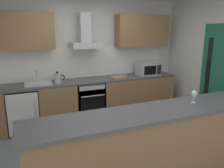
% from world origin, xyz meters
% --- Properties ---
extents(ground, '(5.49, 4.68, 0.02)m').
position_xyz_m(ground, '(0.00, 0.00, -0.01)').
color(ground, slate).
extents(wall_back, '(5.49, 0.12, 2.60)m').
position_xyz_m(wall_back, '(0.00, 1.90, 1.30)').
color(wall_back, silver).
rests_on(wall_back, ground).
extents(backsplash_tile, '(3.81, 0.02, 0.66)m').
position_xyz_m(backsplash_tile, '(0.00, 1.83, 1.23)').
color(backsplash_tile, white).
extents(counter_back, '(3.95, 0.60, 0.90)m').
position_xyz_m(counter_back, '(0.00, 1.52, 0.45)').
color(counter_back, olive).
rests_on(counter_back, ground).
extents(counter_island, '(3.23, 0.64, 0.95)m').
position_xyz_m(counter_island, '(0.13, -0.69, 0.48)').
color(counter_island, olive).
rests_on(counter_island, ground).
extents(upper_cabinets, '(3.90, 0.32, 0.70)m').
position_xyz_m(upper_cabinets, '(-0.00, 1.67, 1.91)').
color(upper_cabinets, olive).
extents(side_door, '(0.08, 0.85, 2.05)m').
position_xyz_m(side_door, '(2.23, 0.23, 1.03)').
color(side_door, '#1E664C').
rests_on(side_door, ground).
extents(oven, '(0.60, 0.62, 0.80)m').
position_xyz_m(oven, '(-0.06, 1.49, 0.46)').
color(oven, slate).
rests_on(oven, ground).
extents(refrigerator, '(0.58, 0.60, 0.85)m').
position_xyz_m(refrigerator, '(-1.39, 1.49, 0.43)').
color(refrigerator, white).
rests_on(refrigerator, ground).
extents(microwave, '(0.50, 0.38, 0.30)m').
position_xyz_m(microwave, '(1.39, 1.47, 1.05)').
color(microwave, '#B7BABC').
rests_on(microwave, counter_back).
extents(sink, '(0.50, 0.40, 0.26)m').
position_xyz_m(sink, '(-1.07, 1.51, 0.93)').
color(sink, silver).
rests_on(sink, counter_back).
extents(kettle, '(0.29, 0.15, 0.24)m').
position_xyz_m(kettle, '(-0.70, 1.46, 1.01)').
color(kettle, '#B7BABC').
rests_on(kettle, counter_back).
extents(range_hood, '(0.62, 0.45, 0.72)m').
position_xyz_m(range_hood, '(-0.06, 1.62, 1.79)').
color(range_hood, '#B7BABC').
extents(wine_glass, '(0.08, 0.08, 0.18)m').
position_xyz_m(wine_glass, '(0.82, -0.65, 1.07)').
color(wine_glass, silver).
rests_on(wine_glass, counter_island).
extents(chopping_board, '(0.39, 0.30, 0.02)m').
position_xyz_m(chopping_board, '(0.63, 1.47, 0.91)').
color(chopping_board, tan).
rests_on(chopping_board, counter_back).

